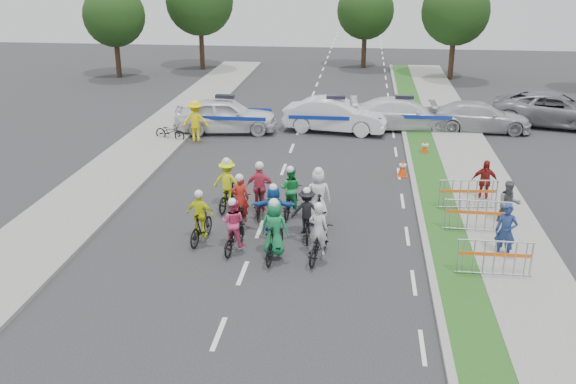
# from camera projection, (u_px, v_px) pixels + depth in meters

# --- Properties ---
(ground) EXTENTS (90.00, 90.00, 0.00)m
(ground) POSITION_uv_depth(u_px,v_px,m) (243.00, 273.00, 17.48)
(ground) COLOR #28282B
(ground) RESTS_ON ground
(curb_right) EXTENTS (0.20, 60.00, 0.12)m
(curb_right) POSITION_uv_depth(u_px,v_px,m) (419.00, 211.00, 21.55)
(curb_right) COLOR gray
(curb_right) RESTS_ON ground
(grass_strip) EXTENTS (1.20, 60.00, 0.11)m
(grass_strip) POSITION_uv_depth(u_px,v_px,m) (440.00, 212.00, 21.48)
(grass_strip) COLOR #1D4D18
(grass_strip) RESTS_ON ground
(sidewalk_right) EXTENTS (2.40, 60.00, 0.13)m
(sidewalk_right) POSITION_uv_depth(u_px,v_px,m) (495.00, 214.00, 21.28)
(sidewalk_right) COLOR gray
(sidewalk_right) RESTS_ON ground
(sidewalk_left) EXTENTS (3.00, 60.00, 0.13)m
(sidewalk_left) POSITION_uv_depth(u_px,v_px,m) (89.00, 196.00, 22.83)
(sidewalk_left) COLOR gray
(sidewalk_left) RESTS_ON ground
(rider_0) EXTENTS (0.95, 1.82, 1.77)m
(rider_0) POSITION_uv_depth(u_px,v_px,m) (318.00, 240.00, 18.09)
(rider_0) COLOR black
(rider_0) RESTS_ON ground
(rider_1) EXTENTS (0.85, 1.84, 1.88)m
(rider_1) POSITION_uv_depth(u_px,v_px,m) (275.00, 235.00, 18.06)
(rider_1) COLOR black
(rider_1) RESTS_ON ground
(rider_2) EXTENTS (0.79, 1.69, 1.66)m
(rider_2) POSITION_uv_depth(u_px,v_px,m) (234.00, 231.00, 18.63)
(rider_2) COLOR black
(rider_2) RESTS_ON ground
(rider_3) EXTENTS (0.90, 1.67, 1.71)m
(rider_3) POSITION_uv_depth(u_px,v_px,m) (201.00, 222.00, 19.14)
(rider_3) COLOR black
(rider_3) RESTS_ON ground
(rider_4) EXTENTS (0.97, 1.68, 1.66)m
(rider_4) POSITION_uv_depth(u_px,v_px,m) (307.00, 218.00, 19.46)
(rider_4) COLOR black
(rider_4) RESTS_ON ground
(rider_5) EXTENTS (1.39, 1.66, 1.72)m
(rider_5) POSITION_uv_depth(u_px,v_px,m) (274.00, 213.00, 19.59)
(rider_5) COLOR black
(rider_5) RESTS_ON ground
(rider_6) EXTENTS (0.85, 1.82, 1.79)m
(rider_6) POSITION_uv_depth(u_px,v_px,m) (241.00, 209.00, 20.31)
(rider_6) COLOR black
(rider_6) RESTS_ON ground
(rider_7) EXTENTS (0.90, 1.91, 1.94)m
(rider_7) POSITION_uv_depth(u_px,v_px,m) (318.00, 202.00, 20.45)
(rider_7) COLOR black
(rider_7) RESTS_ON ground
(rider_8) EXTENTS (0.79, 1.74, 1.72)m
(rider_8) POSITION_uv_depth(u_px,v_px,m) (290.00, 196.00, 21.22)
(rider_8) COLOR black
(rider_8) RESTS_ON ground
(rider_9) EXTENTS (0.97, 1.83, 1.90)m
(rider_9) POSITION_uv_depth(u_px,v_px,m) (260.00, 195.00, 21.10)
(rider_9) COLOR black
(rider_9) RESTS_ON ground
(rider_10) EXTENTS (1.09, 1.87, 1.84)m
(rider_10) POSITION_uv_depth(u_px,v_px,m) (228.00, 189.00, 21.69)
(rider_10) COLOR black
(rider_10) RESTS_ON ground
(police_car_0) EXTENTS (5.15, 2.63, 1.68)m
(police_car_0) POSITION_uv_depth(u_px,v_px,m) (226.00, 115.00, 30.98)
(police_car_0) COLOR white
(police_car_0) RESTS_ON ground
(police_car_1) EXTENTS (5.14, 2.43, 1.63)m
(police_car_1) POSITION_uv_depth(u_px,v_px,m) (335.00, 115.00, 31.08)
(police_car_1) COLOR white
(police_car_1) RESTS_ON ground
(police_car_2) EXTENTS (5.37, 2.50, 1.52)m
(police_car_2) POSITION_uv_depth(u_px,v_px,m) (403.00, 114.00, 31.62)
(police_car_2) COLOR white
(police_car_2) RESTS_ON ground
(civilian_sedan) EXTENTS (4.88, 1.99, 1.41)m
(civilian_sedan) POSITION_uv_depth(u_px,v_px,m) (480.00, 117.00, 31.24)
(civilian_sedan) COLOR #B4B5B9
(civilian_sedan) RESTS_ON ground
(civilian_suv) EXTENTS (6.44, 4.14, 1.65)m
(civilian_suv) POSITION_uv_depth(u_px,v_px,m) (555.00, 110.00, 32.14)
(civilian_suv) COLOR slate
(civilian_suv) RESTS_ON ground
(spectator_0) EXTENTS (0.71, 0.60, 1.65)m
(spectator_0) POSITION_uv_depth(u_px,v_px,m) (506.00, 231.00, 18.08)
(spectator_0) COLOR navy
(spectator_0) RESTS_ON ground
(spectator_1) EXTENTS (0.78, 0.63, 1.54)m
(spectator_1) POSITION_uv_depth(u_px,v_px,m) (509.00, 204.00, 20.18)
(spectator_1) COLOR #535458
(spectator_1) RESTS_ON ground
(spectator_2) EXTENTS (0.93, 0.43, 1.54)m
(spectator_2) POSITION_uv_depth(u_px,v_px,m) (484.00, 181.00, 22.20)
(spectator_2) COLOR maroon
(spectator_2) RESTS_ON ground
(marshal_hiviz) EXTENTS (1.27, 0.79, 1.90)m
(marshal_hiviz) POSITION_uv_depth(u_px,v_px,m) (196.00, 121.00, 29.47)
(marshal_hiviz) COLOR yellow
(marshal_hiviz) RESTS_ON ground
(barrier_0) EXTENTS (2.00, 0.50, 1.12)m
(barrier_0) POSITION_uv_depth(u_px,v_px,m) (494.00, 260.00, 17.00)
(barrier_0) COLOR #A5A8AD
(barrier_0) RESTS_ON ground
(barrier_1) EXTENTS (2.01, 0.56, 1.12)m
(barrier_1) POSITION_uv_depth(u_px,v_px,m) (477.00, 217.00, 19.73)
(barrier_1) COLOR #A5A8AD
(barrier_1) RESTS_ON ground
(barrier_2) EXTENTS (2.04, 0.70, 1.12)m
(barrier_2) POSITION_uv_depth(u_px,v_px,m) (468.00, 196.00, 21.50)
(barrier_2) COLOR #A5A8AD
(barrier_2) RESTS_ON ground
(cone_0) EXTENTS (0.40, 0.40, 0.70)m
(cone_0) POSITION_uv_depth(u_px,v_px,m) (403.00, 168.00, 24.97)
(cone_0) COLOR #F24C0C
(cone_0) RESTS_ON ground
(cone_1) EXTENTS (0.40, 0.40, 0.70)m
(cone_1) POSITION_uv_depth(u_px,v_px,m) (425.00, 147.00, 27.61)
(cone_1) COLOR #F24C0C
(cone_1) RESTS_ON ground
(parked_bike) EXTENTS (1.68, 1.02, 0.83)m
(parked_bike) POSITION_uv_depth(u_px,v_px,m) (170.00, 132.00, 29.75)
(parked_bike) COLOR black
(parked_bike) RESTS_ON ground
(tree_0) EXTENTS (4.20, 4.20, 6.30)m
(tree_0) POSITION_uv_depth(u_px,v_px,m) (114.00, 16.00, 43.61)
(tree_0) COLOR #382619
(tree_0) RESTS_ON ground
(tree_1) EXTENTS (4.55, 4.55, 6.82)m
(tree_1) POSITION_uv_depth(u_px,v_px,m) (456.00, 11.00, 42.82)
(tree_1) COLOR #382619
(tree_1) RESTS_ON ground
(tree_3) EXTENTS (4.90, 4.90, 7.35)m
(tree_3) POSITION_uv_depth(u_px,v_px,m) (200.00, 2.00, 46.54)
(tree_3) COLOR #382619
(tree_3) RESTS_ON ground
(tree_4) EXTENTS (4.20, 4.20, 6.30)m
(tree_4) POSITION_uv_depth(u_px,v_px,m) (365.00, 11.00, 47.32)
(tree_4) COLOR #382619
(tree_4) RESTS_ON ground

